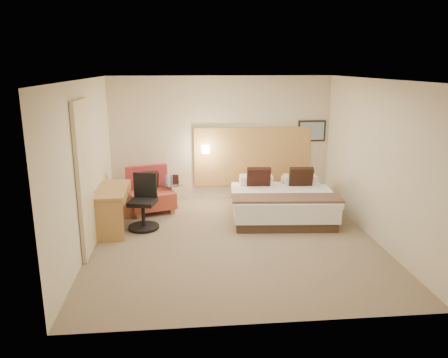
{
  "coord_description": "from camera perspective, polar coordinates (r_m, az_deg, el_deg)",
  "views": [
    {
      "loc": [
        -0.85,
        -6.92,
        2.92
      ],
      "look_at": [
        -0.13,
        0.46,
        0.98
      ],
      "focal_mm": 35.0,
      "sensor_mm": 36.0,
      "label": 1
    }
  ],
  "objects": [
    {
      "name": "desk_chair",
      "position": [
        8.13,
        -10.44,
        -3.54
      ],
      "size": [
        0.67,
        0.67,
        1.0
      ],
      "color": "black",
      "rests_on": "floor"
    },
    {
      "name": "art_canvas",
      "position": [
        9.91,
        11.42,
        6.16
      ],
      "size": [
        0.54,
        0.01,
        0.39
      ],
      "primitive_type": "cube",
      "color": "#758DA2",
      "rests_on": "wall_back"
    },
    {
      "name": "ceiling",
      "position": [
        6.98,
        1.5,
        12.96
      ],
      "size": [
        4.8,
        5.0,
        0.02
      ],
      "primitive_type": "cube",
      "color": "white",
      "rests_on": "floor"
    },
    {
      "name": "curtain",
      "position": [
        7.05,
        -17.73,
        0.03
      ],
      "size": [
        0.06,
        0.9,
        2.42
      ],
      "primitive_type": "cube",
      "color": "beige",
      "rests_on": "wall_left"
    },
    {
      "name": "wall_front",
      "position": [
        4.76,
        5.08,
        -4.62
      ],
      "size": [
        4.8,
        0.02,
        2.7
      ],
      "primitive_type": "cube",
      "color": "beige",
      "rests_on": "floor"
    },
    {
      "name": "wall_back",
      "position": [
        9.6,
        -0.38,
        5.28
      ],
      "size": [
        4.8,
        0.02,
        2.7
      ],
      "primitive_type": "cube",
      "color": "beige",
      "rests_on": "floor"
    },
    {
      "name": "art_frame",
      "position": [
        9.93,
        11.39,
        6.18
      ],
      "size": [
        0.62,
        0.03,
        0.47
      ],
      "primitive_type": "cube",
      "color": "black",
      "rests_on": "wall_back"
    },
    {
      "name": "lamp_arm",
      "position": [
        9.52,
        -2.43,
        3.96
      ],
      "size": [
        0.02,
        0.12,
        0.02
      ],
      "primitive_type": "cylinder",
      "rotation": [
        1.57,
        0.0,
        0.0
      ],
      "color": "silver",
      "rests_on": "wall_back"
    },
    {
      "name": "bottle_a",
      "position": [
        9.12,
        -7.48,
        -0.06
      ],
      "size": [
        0.06,
        0.06,
        0.19
      ],
      "primitive_type": "cylinder",
      "rotation": [
        0.0,
        0.0,
        -0.16
      ],
      "color": "#93ADE3",
      "rests_on": "side_table"
    },
    {
      "name": "lounge_chair",
      "position": [
        9.07,
        -9.61,
        -1.9
      ],
      "size": [
        1.05,
        0.98,
        0.91
      ],
      "color": "#B27554",
      "rests_on": "floor"
    },
    {
      "name": "wall_right",
      "position": [
        7.81,
        19.28,
        2.26
      ],
      "size": [
        0.02,
        5.0,
        2.7
      ],
      "primitive_type": "cube",
      "color": "beige",
      "rests_on": "floor"
    },
    {
      "name": "menu_folder",
      "position": [
        9.06,
        -6.33,
        -0.06
      ],
      "size": [
        0.13,
        0.07,
        0.21
      ],
      "primitive_type": "cube",
      "rotation": [
        0.0,
        0.0,
        -0.16
      ],
      "color": "#391717",
      "rests_on": "side_table"
    },
    {
      "name": "bottle_b",
      "position": [
        9.15,
        -6.87,
        0.01
      ],
      "size": [
        0.06,
        0.06,
        0.19
      ],
      "primitive_type": "cylinder",
      "rotation": [
        0.0,
        0.0,
        -0.16
      ],
      "color": "#98B7EB",
      "rests_on": "side_table"
    },
    {
      "name": "side_table",
      "position": [
        9.2,
        -6.88,
        -2.03
      ],
      "size": [
        0.54,
        0.54,
        0.52
      ],
      "color": "silver",
      "rests_on": "floor"
    },
    {
      "name": "lamp_shade",
      "position": [
        9.46,
        -2.41,
        3.9
      ],
      "size": [
        0.15,
        0.15,
        0.15
      ],
      "primitive_type": "cube",
      "color": "#F4E3BE",
      "rests_on": "wall_back"
    },
    {
      "name": "floor",
      "position": [
        7.57,
        1.36,
        -8.1
      ],
      "size": [
        4.8,
        5.0,
        0.02
      ],
      "primitive_type": "cube",
      "color": "#806D56",
      "rests_on": "ground"
    },
    {
      "name": "desk",
      "position": [
        8.09,
        -14.29,
        -2.33
      ],
      "size": [
        0.59,
        1.26,
        0.78
      ],
      "color": "#AD7F43",
      "rests_on": "floor"
    },
    {
      "name": "headboard_panel",
      "position": [
        9.72,
        3.76,
        2.97
      ],
      "size": [
        2.6,
        0.04,
        1.3
      ],
      "primitive_type": "cube",
      "color": "tan",
      "rests_on": "wall_back"
    },
    {
      "name": "bed",
      "position": [
        8.7,
        7.44,
        -2.91
      ],
      "size": [
        2.08,
        2.04,
        0.95
      ],
      "color": "#3F2B1F",
      "rests_on": "floor"
    },
    {
      "name": "wall_left",
      "position": [
        7.27,
        -17.79,
        1.51
      ],
      "size": [
        0.02,
        5.0,
        2.7
      ],
      "primitive_type": "cube",
      "color": "beige",
      "rests_on": "floor"
    }
  ]
}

